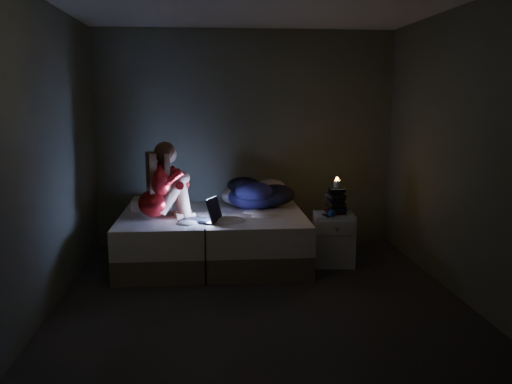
{
  "coord_description": "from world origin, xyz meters",
  "views": [
    {
      "loc": [
        -0.44,
        -4.72,
        1.78
      ],
      "look_at": [
        0.05,
        1.0,
        0.8
      ],
      "focal_mm": 38.28,
      "sensor_mm": 36.0,
      "label": 1
    }
  ],
  "objects": [
    {
      "name": "laptop",
      "position": [
        -0.55,
        0.74,
        0.68
      ],
      "size": [
        0.46,
        0.4,
        0.27
      ],
      "primitive_type": null,
      "rotation": [
        0.0,
        0.0,
        -0.41
      ],
      "color": "black",
      "rests_on": "bed"
    },
    {
      "name": "book_stack",
      "position": [
        0.92,
        0.95,
        0.7
      ],
      "size": [
        0.19,
        0.25,
        0.28
      ],
      "primitive_type": null,
      "color": "black",
      "rests_on": "nightstand"
    },
    {
      "name": "pillow",
      "position": [
        -1.1,
        1.44,
        0.61
      ],
      "size": [
        0.43,
        0.31,
        0.13
      ],
      "primitive_type": "cube",
      "color": "white",
      "rests_on": "bed"
    },
    {
      "name": "candle",
      "position": [
        0.92,
        0.95,
        0.88
      ],
      "size": [
        0.07,
        0.07,
        0.08
      ],
      "primitive_type": "cylinder",
      "color": "beige",
      "rests_on": "book_stack"
    },
    {
      "name": "clothes_pile",
      "position": [
        0.06,
        1.42,
        0.73
      ],
      "size": [
        0.76,
        0.69,
        0.37
      ],
      "primitive_type": null,
      "rotation": [
        0.0,
        0.0,
        -0.39
      ],
      "color": "navy",
      "rests_on": "bed"
    },
    {
      "name": "nightstand",
      "position": [
        0.89,
        0.92,
        0.28
      ],
      "size": [
        0.45,
        0.41,
        0.56
      ],
      "primitive_type": "cube",
      "rotation": [
        0.0,
        0.0,
        -0.09
      ],
      "color": "silver",
      "rests_on": "ground"
    },
    {
      "name": "woman",
      "position": [
        -1.01,
        0.88,
        0.95
      ],
      "size": [
        0.57,
        0.46,
        0.81
      ],
      "primitive_type": null,
      "rotation": [
        0.0,
        0.0,
        0.29
      ],
      "color": "maroon",
      "rests_on": "bed"
    },
    {
      "name": "wall_left",
      "position": [
        -1.81,
        0.0,
        1.3
      ],
      "size": [
        0.02,
        3.8,
        2.6
      ],
      "primitive_type": "cube",
      "color": "#4A4F40",
      "rests_on": "ground"
    },
    {
      "name": "wall_right",
      "position": [
        1.81,
        0.0,
        1.3
      ],
      "size": [
        0.02,
        3.8,
        2.6
      ],
      "primitive_type": "cube",
      "color": "#4A4F40",
      "rests_on": "ground"
    },
    {
      "name": "blue_orb",
      "position": [
        0.84,
        0.76,
        0.6
      ],
      "size": [
        0.08,
        0.08,
        0.08
      ],
      "primitive_type": "sphere",
      "color": "#1D4898",
      "rests_on": "nightstand"
    },
    {
      "name": "wall_back",
      "position": [
        0.0,
        1.91,
        1.3
      ],
      "size": [
        3.6,
        0.02,
        2.6
      ],
      "primitive_type": "cube",
      "color": "#4A4F40",
      "rests_on": "ground"
    },
    {
      "name": "bed",
      "position": [
        -0.41,
        1.1,
        0.27
      ],
      "size": [
        1.98,
        1.49,
        0.55
      ],
      "primitive_type": null,
      "color": "beige",
      "rests_on": "ground"
    },
    {
      "name": "floor",
      "position": [
        0.0,
        0.0,
        -0.01
      ],
      "size": [
        3.6,
        3.8,
        0.02
      ],
      "primitive_type": "cube",
      "color": "black",
      "rests_on": "ground"
    },
    {
      "name": "wall_front",
      "position": [
        0.0,
        -1.91,
        1.3
      ],
      "size": [
        3.6,
        0.02,
        2.6
      ],
      "primitive_type": "cube",
      "color": "#4A4F40",
      "rests_on": "ground"
    },
    {
      "name": "phone",
      "position": [
        0.8,
        0.81,
        0.57
      ],
      "size": [
        0.11,
        0.15,
        0.01
      ],
      "primitive_type": "cube",
      "rotation": [
        0.0,
        0.0,
        0.31
      ],
      "color": "black",
      "rests_on": "nightstand"
    }
  ]
}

